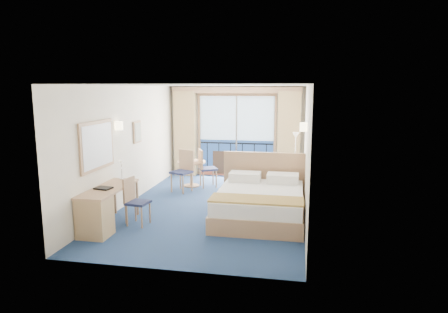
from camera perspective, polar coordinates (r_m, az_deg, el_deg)
floor at (r=9.10m, az=-1.43°, el=-7.12°), size 6.50×6.50×0.00m
room_walls at (r=8.74m, az=-1.48°, el=4.09°), size 4.04×6.54×2.72m
balcony_door at (r=11.96m, az=1.76°, el=2.57°), size 2.36×0.03×2.52m
curtain_left at (r=12.14m, az=-5.57°, el=3.27°), size 0.65×0.22×2.55m
curtain_right at (r=11.66m, az=9.24°, el=2.92°), size 0.65×0.22×2.55m
pelmet at (r=11.75m, az=1.74°, el=9.47°), size 3.80×0.25×0.18m
mirror at (r=8.05m, az=-17.66°, el=1.50°), size 0.05×1.25×0.95m
wall_print at (r=9.79m, az=-12.28°, el=3.44°), size 0.04×0.42×0.52m
sconce_left at (r=8.80m, az=-14.81°, el=4.28°), size 0.18×0.18×0.18m
sconce_right at (r=8.39m, az=11.39°, el=4.16°), size 0.18×0.18×0.18m
bed at (r=8.25m, az=5.22°, el=-6.51°), size 1.91×2.27×1.20m
nightstand at (r=9.62m, az=9.89°, el=-4.45°), size 0.46×0.44×0.60m
phone at (r=9.56m, az=9.90°, el=-2.46°), size 0.17×0.14×0.07m
armchair at (r=10.40m, az=7.72°, el=-2.90°), size 1.15×1.15×0.75m
floor_lamp at (r=11.09m, az=10.19°, el=1.62°), size 0.20×0.20×1.45m
desk at (r=7.67m, az=-17.56°, el=-7.53°), size 0.56×1.63×0.77m
desk_chair at (r=8.00m, az=-12.70°, el=-5.86°), size 0.45×0.45×0.93m
folder at (r=7.88m, az=-16.85°, el=-4.34°), size 0.34×0.28×0.03m
desk_lamp at (r=8.45m, az=-14.46°, el=-1.32°), size 0.11×0.11×0.40m
round_table at (r=10.84m, az=-4.68°, el=-1.54°), size 0.77×0.77×0.69m
table_chair_a at (r=10.72m, az=-2.75°, el=-1.33°), size 0.60×0.59×1.03m
table_chair_b at (r=10.34m, az=-5.79°, el=-1.66°), size 0.60×0.60×1.07m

